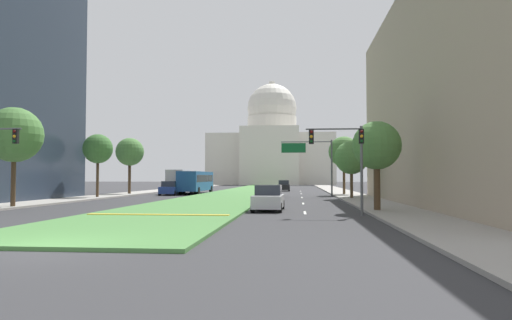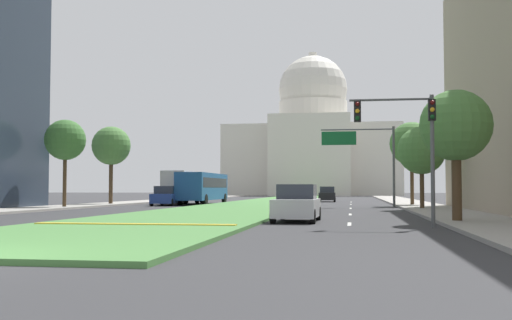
{
  "view_description": "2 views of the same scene",
  "coord_description": "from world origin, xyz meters",
  "views": [
    {
      "loc": [
        7.75,
        -12.88,
        2.25
      ],
      "look_at": [
        1.2,
        56.87,
        4.91
      ],
      "focal_mm": 31.32,
      "sensor_mm": 36.0,
      "label": 1
    },
    {
      "loc": [
        8.32,
        -11.24,
        1.54
      ],
      "look_at": [
        -1.25,
        49.44,
        4.38
      ],
      "focal_mm": 42.9,
      "sensor_mm": 36.0,
      "label": 2
    }
  ],
  "objects": [
    {
      "name": "capitol_building",
      "position": [
        0.0,
        120.42,
        11.26
      ],
      "size": [
        36.72,
        24.24,
        31.11
      ],
      "color": "silver",
      "rests_on": "ground_plane"
    },
    {
      "name": "street_tree_right_far",
      "position": [
        13.38,
        42.49,
        5.33
      ],
      "size": [
        3.73,
        3.73,
        7.22
      ],
      "color": "#4C3823",
      "rests_on": "ground_plane"
    },
    {
      "name": "sidewalk_right",
      "position": [
        13.92,
        48.48,
        0.07
      ],
      "size": [
        4.0,
        109.07,
        0.15
      ],
      "primitive_type": "cube",
      "color": "#9E9991",
      "rests_on": "ground_plane"
    },
    {
      "name": "sidewalk_left",
      "position": [
        -13.92,
        48.48,
        0.07
      ],
      "size": [
        4.0,
        109.07,
        0.15
      ],
      "primitive_type": "cube",
      "color": "#9E9991",
      "rests_on": "ground_plane"
    },
    {
      "name": "street_tree_left_mid",
      "position": [
        -13.24,
        32.27,
        5.18
      ],
      "size": [
        3.09,
        3.09,
        6.76
      ],
      "color": "#4C3823",
      "rests_on": "ground_plane"
    },
    {
      "name": "grass_median",
      "position": [
        0.0,
        54.54,
        0.07
      ],
      "size": [
        8.89,
        109.07,
        0.14
      ],
      "primitive_type": "cube",
      "color": "#4C8442",
      "rests_on": "ground_plane"
    },
    {
      "name": "box_truck_delivery",
      "position": [
        -8.37,
        47.08,
        1.68
      ],
      "size": [
        2.4,
        6.4,
        3.2
      ],
      "color": "navy",
      "rests_on": "ground_plane"
    },
    {
      "name": "sedan_midblock",
      "position": [
        -7.92,
        40.95,
        0.81
      ],
      "size": [
        2.19,
        4.57,
        1.73
      ],
      "color": "navy",
      "rests_on": "ground_plane"
    },
    {
      "name": "lane_dashes_right",
      "position": [
        8.18,
        36.39,
        0.0
      ],
      "size": [
        0.16,
        44.65,
        0.01
      ],
      "color": "silver",
      "rests_on": "ground_plane"
    },
    {
      "name": "traffic_light_near_right",
      "position": [
        10.58,
        13.33,
        3.8
      ],
      "size": [
        3.34,
        0.35,
        5.2
      ],
      "color": "#515456",
      "rests_on": "ground_plane"
    },
    {
      "name": "overhead_guide_sign",
      "position": [
        9.39,
        38.76,
        4.66
      ],
      "size": [
        5.91,
        0.2,
        6.5
      ],
      "color": "#515456",
      "rests_on": "ground_plane"
    },
    {
      "name": "median_curb_nose",
      "position": [
        0.0,
        11.36,
        0.16
      ],
      "size": [
        8.0,
        0.5,
        0.04
      ],
      "primitive_type": "cube",
      "color": "gold",
      "rests_on": "grass_median"
    },
    {
      "name": "sedan_lead_stopped",
      "position": [
        5.79,
        16.82,
        0.8
      ],
      "size": [
        2.03,
        4.2,
        1.71
      ],
      "color": "#BCBCC1",
      "rests_on": "ground_plane"
    },
    {
      "name": "street_tree_right_near",
      "position": [
        12.78,
        16.23,
        4.22
      ],
      "size": [
        3.11,
        3.11,
        5.82
      ],
      "color": "#4C3823",
      "rests_on": "ground_plane"
    },
    {
      "name": "city_bus",
      "position": [
        -5.79,
        45.73,
        1.77
      ],
      "size": [
        2.62,
        11.0,
        2.95
      ],
      "color": "#1E4C8C",
      "rests_on": "ground_plane"
    },
    {
      "name": "street_tree_left_far",
      "position": [
        -13.37,
        41.57,
        5.37
      ],
      "size": [
        3.51,
        3.51,
        7.17
      ],
      "color": "#4C3823",
      "rests_on": "ground_plane"
    },
    {
      "name": "sedan_distant",
      "position": [
        5.5,
        58.59,
        0.81
      ],
      "size": [
        2.03,
        4.46,
        1.73
      ],
      "color": "black",
      "rests_on": "ground_plane"
    },
    {
      "name": "ground_plane",
      "position": [
        0.0,
        60.6,
        0.0
      ],
      "size": [
        266.62,
        266.62,
        0.0
      ],
      "primitive_type": "plane",
      "color": "#333335"
    },
    {
      "name": "street_tree_right_mid",
      "position": [
        13.16,
        33.0,
        4.18
      ],
      "size": [
        3.38,
        3.38,
        5.89
      ],
      "color": "#4C3823",
      "rests_on": "ground_plane"
    }
  ]
}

